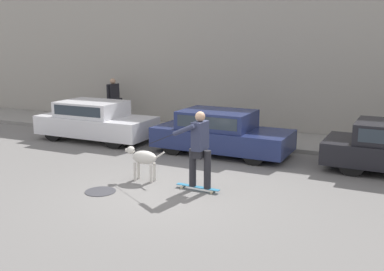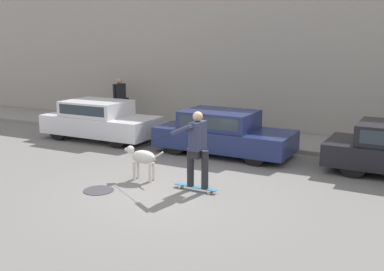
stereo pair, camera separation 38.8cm
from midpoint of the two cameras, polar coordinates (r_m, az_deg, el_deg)
ground_plane at (r=10.11m, az=-1.45°, el=-7.08°), size 36.00×36.00×0.00m
back_wall at (r=16.29m, az=10.64°, el=9.70°), size 32.00×0.30×5.40m
sidewalk_curb at (r=15.28m, az=8.80°, el=-0.36°), size 30.00×2.47×0.12m
parked_car_0 at (r=15.41m, az=-10.91°, el=1.87°), size 3.96×1.78×1.31m
parked_car_1 at (r=13.22m, az=4.79°, el=0.27°), size 4.08×1.85×1.29m
dog at (r=10.78m, az=-5.29°, el=-2.84°), size 1.04×0.34×0.82m
skateboarder at (r=9.86m, az=1.79°, el=-1.39°), size 2.34×0.65×1.80m
pedestrian_with_bag at (r=18.20m, az=-8.53°, el=4.84°), size 0.33×0.72×1.70m
manhole_cover at (r=10.32m, az=-10.71°, el=-6.86°), size 0.69×0.69×0.01m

